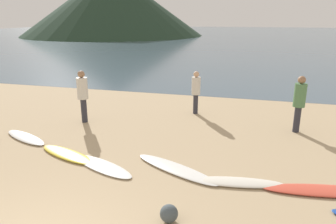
{
  "coord_description": "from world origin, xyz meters",
  "views": [
    {
      "loc": [
        3.04,
        -2.89,
        3.52
      ],
      "look_at": [
        0.52,
        6.4,
        0.6
      ],
      "focal_mm": 33.83,
      "sensor_mm": 36.0,
      "label": 1
    }
  ],
  "objects_px": {
    "surfboard_5": "(176,169)",
    "person_1": "(196,89)",
    "person_2": "(299,100)",
    "surfboard_3": "(67,154)",
    "person_0": "(83,92)",
    "beach_rock_near": "(169,214)",
    "surfboard_4": "(103,166)",
    "surfboard_6": "(238,182)",
    "surfboard_7": "(328,191)",
    "surfboard_2": "(26,137)"
  },
  "relations": [
    {
      "from": "person_2",
      "to": "surfboard_7",
      "type": "bearing_deg",
      "value": -1.22
    },
    {
      "from": "surfboard_3",
      "to": "beach_rock_near",
      "type": "bearing_deg",
      "value": -10.4
    },
    {
      "from": "surfboard_2",
      "to": "surfboard_7",
      "type": "xyz_separation_m",
      "value": [
        8.14,
        -0.94,
        -0.0
      ]
    },
    {
      "from": "person_2",
      "to": "surfboard_3",
      "type": "bearing_deg",
      "value": -64.73
    },
    {
      "from": "surfboard_3",
      "to": "person_2",
      "type": "height_order",
      "value": "person_2"
    },
    {
      "from": "surfboard_4",
      "to": "beach_rock_near",
      "type": "xyz_separation_m",
      "value": [
        2.11,
        -1.62,
        0.13
      ]
    },
    {
      "from": "surfboard_3",
      "to": "person_0",
      "type": "distance_m",
      "value": 2.98
    },
    {
      "from": "person_0",
      "to": "beach_rock_near",
      "type": "height_order",
      "value": "person_0"
    },
    {
      "from": "person_2",
      "to": "person_0",
      "type": "bearing_deg",
      "value": -87.84
    },
    {
      "from": "surfboard_6",
      "to": "surfboard_7",
      "type": "distance_m",
      "value": 1.84
    },
    {
      "from": "person_1",
      "to": "beach_rock_near",
      "type": "distance_m",
      "value": 6.69
    },
    {
      "from": "surfboard_2",
      "to": "beach_rock_near",
      "type": "bearing_deg",
      "value": -4.3
    },
    {
      "from": "surfboard_6",
      "to": "surfboard_7",
      "type": "xyz_separation_m",
      "value": [
        1.83,
        0.13,
        -0.0
      ]
    },
    {
      "from": "surfboard_3",
      "to": "surfboard_6",
      "type": "height_order",
      "value": "surfboard_6"
    },
    {
      "from": "surfboard_6",
      "to": "person_1",
      "type": "bearing_deg",
      "value": 102.24
    },
    {
      "from": "surfboard_6",
      "to": "person_1",
      "type": "relative_size",
      "value": 1.26
    },
    {
      "from": "person_2",
      "to": "beach_rock_near",
      "type": "distance_m",
      "value": 6.19
    },
    {
      "from": "surfboard_6",
      "to": "person_2",
      "type": "xyz_separation_m",
      "value": [
        1.59,
        3.82,
        1.01
      ]
    },
    {
      "from": "surfboard_6",
      "to": "person_2",
      "type": "bearing_deg",
      "value": 59.11
    },
    {
      "from": "surfboard_4",
      "to": "person_2",
      "type": "relative_size",
      "value": 1.08
    },
    {
      "from": "surfboard_5",
      "to": "beach_rock_near",
      "type": "height_order",
      "value": "beach_rock_near"
    },
    {
      "from": "person_0",
      "to": "beach_rock_near",
      "type": "bearing_deg",
      "value": -50.49
    },
    {
      "from": "surfboard_2",
      "to": "person_0",
      "type": "bearing_deg",
      "value": 87.24
    },
    {
      "from": "person_1",
      "to": "beach_rock_near",
      "type": "bearing_deg",
      "value": 30.95
    },
    {
      "from": "surfboard_2",
      "to": "surfboard_3",
      "type": "distance_m",
      "value": 2.03
    },
    {
      "from": "surfboard_6",
      "to": "surfboard_2",
      "type": "bearing_deg",
      "value": 162.1
    },
    {
      "from": "surfboard_7",
      "to": "person_0",
      "type": "xyz_separation_m",
      "value": [
        -7.21,
        2.82,
        1.02
      ]
    },
    {
      "from": "surfboard_4",
      "to": "person_0",
      "type": "relative_size",
      "value": 1.08
    },
    {
      "from": "surfboard_3",
      "to": "surfboard_5",
      "type": "height_order",
      "value": "same"
    },
    {
      "from": "surfboard_3",
      "to": "person_1",
      "type": "bearing_deg",
      "value": 81.63
    },
    {
      "from": "surfboard_7",
      "to": "person_2",
      "type": "distance_m",
      "value": 3.84
    },
    {
      "from": "surfboard_2",
      "to": "surfboard_5",
      "type": "relative_size",
      "value": 0.8
    },
    {
      "from": "surfboard_7",
      "to": "person_2",
      "type": "xyz_separation_m",
      "value": [
        -0.24,
        3.69,
        1.02
      ]
    },
    {
      "from": "beach_rock_near",
      "to": "surfboard_2",
      "type": "bearing_deg",
      "value": 152.19
    },
    {
      "from": "surfboard_2",
      "to": "surfboard_5",
      "type": "bearing_deg",
      "value": 14.12
    },
    {
      "from": "surfboard_2",
      "to": "surfboard_7",
      "type": "relative_size",
      "value": 0.71
    },
    {
      "from": "surfboard_7",
      "to": "person_0",
      "type": "relative_size",
      "value": 1.5
    },
    {
      "from": "surfboard_2",
      "to": "surfboard_4",
      "type": "height_order",
      "value": "surfboard_2"
    },
    {
      "from": "surfboard_3",
      "to": "surfboard_4",
      "type": "bearing_deg",
      "value": 3.5
    },
    {
      "from": "surfboard_3",
      "to": "person_2",
      "type": "bearing_deg",
      "value": 50.96
    },
    {
      "from": "surfboard_6",
      "to": "person_0",
      "type": "distance_m",
      "value": 6.21
    },
    {
      "from": "beach_rock_near",
      "to": "surfboard_3",
      "type": "bearing_deg",
      "value": 148.9
    },
    {
      "from": "surfboard_2",
      "to": "person_1",
      "type": "height_order",
      "value": "person_1"
    },
    {
      "from": "surfboard_2",
      "to": "beach_rock_near",
      "type": "height_order",
      "value": "beach_rock_near"
    },
    {
      "from": "surfboard_2",
      "to": "person_0",
      "type": "relative_size",
      "value": 1.07
    },
    {
      "from": "surfboard_3",
      "to": "person_1",
      "type": "distance_m",
      "value": 5.35
    },
    {
      "from": "person_0",
      "to": "person_2",
      "type": "bearing_deg",
      "value": 3.94
    },
    {
      "from": "surfboard_5",
      "to": "person_1",
      "type": "distance_m",
      "value": 4.77
    },
    {
      "from": "surfboard_7",
      "to": "beach_rock_near",
      "type": "height_order",
      "value": "beach_rock_near"
    },
    {
      "from": "surfboard_5",
      "to": "surfboard_6",
      "type": "bearing_deg",
      "value": 15.6
    }
  ]
}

